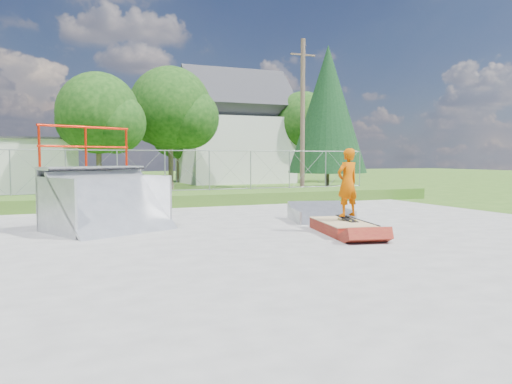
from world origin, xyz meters
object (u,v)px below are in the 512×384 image
at_px(flat_bank_ramp, 321,213).
at_px(skater, 347,185).
at_px(grind_box, 342,228).
at_px(quarter_pipe, 109,178).

bearing_deg(flat_bank_ramp, skater, -88.06).
xyz_separation_m(grind_box, skater, (0.18, 0.04, 1.10)).
height_order(flat_bank_ramp, skater, skater).
height_order(grind_box, skater, skater).
relative_size(quarter_pipe, skater, 1.61).
xyz_separation_m(grind_box, quarter_pipe, (-5.51, 2.81, 1.26)).
relative_size(flat_bank_ramp, skater, 1.03).
height_order(quarter_pipe, skater, quarter_pipe).
distance_m(quarter_pipe, flat_bank_ramp, 6.34).
bearing_deg(flat_bank_ramp, quarter_pipe, -169.64).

